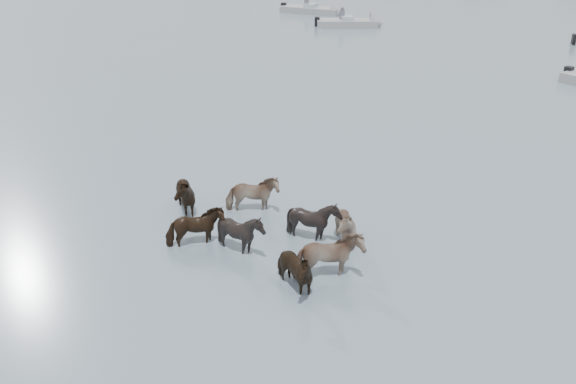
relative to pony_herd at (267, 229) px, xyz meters
The scene contains 4 objects.
ground 1.75m from the pony_herd, 21.54° to the right, with size 400.00×400.00×0.00m, color slate.
pony_herd is the anchor object (origin of this frame).
motorboat_a 30.85m from the pony_herd, 113.67° to the left, with size 4.71×3.87×1.92m.
motorboat_f 35.88m from the pony_herd, 118.84° to the left, with size 5.35×2.41×1.92m.
Camera 1 is at (6.62, -10.74, 8.05)m, focal length 39.10 mm.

